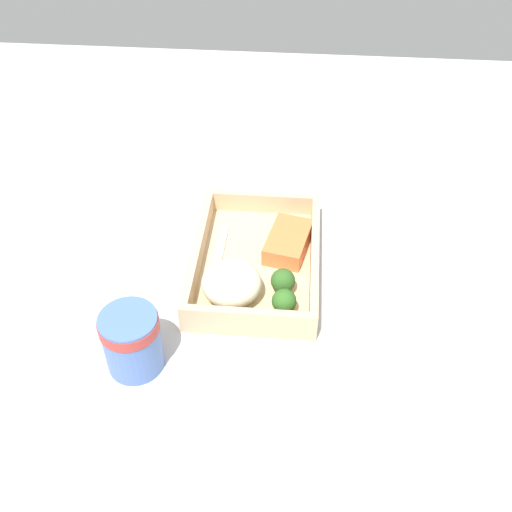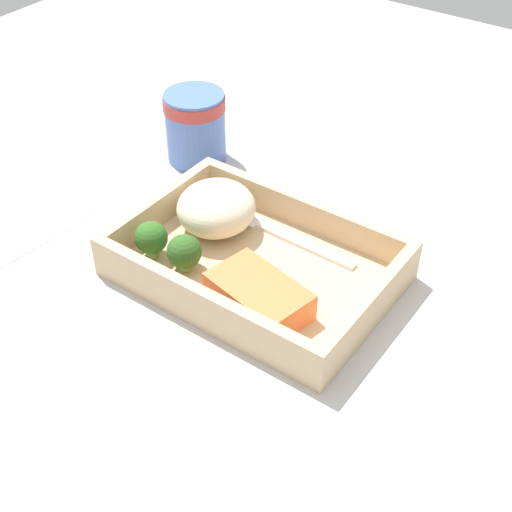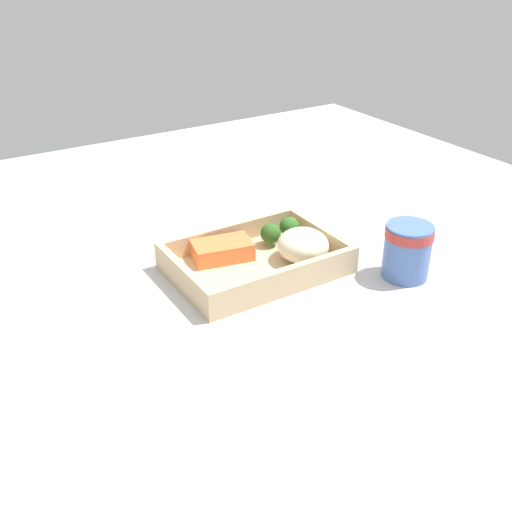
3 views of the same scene
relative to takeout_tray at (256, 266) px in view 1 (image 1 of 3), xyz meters
The scene contains 10 objects.
ground_plane 1.60cm from the takeout_tray, ahead, with size 160.00×160.00×2.00cm, color #BDBBB9.
takeout_tray is the anchor object (origin of this frame).
tray_rim 2.38cm from the takeout_tray, ahead, with size 27.84×19.27×3.56cm.
salmon_fillet 6.44cm from the takeout_tray, 128.06° to the left, with size 9.89×5.96×3.01cm, color orange.
mashed_potatoes 8.65cm from the takeout_tray, 21.46° to the right, with size 8.59×8.82×5.49cm, color beige.
broccoli_floret_1 7.85cm from the takeout_tray, 37.48° to the left, with size 3.64×3.64×4.11cm.
broccoli_floret_2 11.49cm from the takeout_tray, 25.79° to the left, with size 3.54×3.54×4.19cm.
fork 6.03cm from the takeout_tray, 84.81° to the right, with size 15.83×2.26×0.44cm.
paper_cup 24.91cm from the takeout_tray, 36.22° to the right, with size 7.79×7.79×9.15cm.
receipt_slip 27.17cm from the takeout_tray, 18.09° to the left, with size 7.12×12.82×0.24cm, color white.
Camera 1 is at (67.82, 5.83, 65.45)cm, focal length 42.00 mm.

